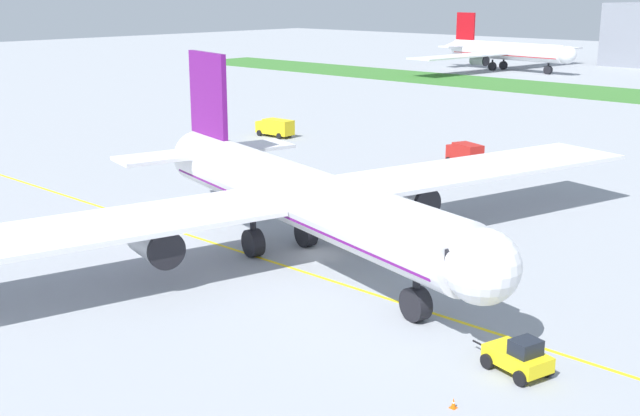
{
  "coord_description": "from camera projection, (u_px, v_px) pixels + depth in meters",
  "views": [
    {
      "loc": [
        45.39,
        -47.66,
        21.61
      ],
      "look_at": [
        -1.22,
        1.82,
        3.47
      ],
      "focal_mm": 45.97,
      "sensor_mm": 36.0,
      "label": 1
    }
  ],
  "objects": [
    {
      "name": "ground_plane",
      "position": [
        316.0,
        254.0,
        69.16
      ],
      "size": [
        600.0,
        600.0,
        0.0
      ],
      "primitive_type": "plane",
      "color": "#9399A0",
      "rests_on": "ground"
    },
    {
      "name": "apron_taxi_line",
      "position": [
        283.0,
        265.0,
        66.41
      ],
      "size": [
        280.0,
        0.36,
        0.01
      ],
      "primitive_type": "cube",
      "color": "yellow",
      "rests_on": "ground"
    },
    {
      "name": "airliner_foreground",
      "position": [
        295.0,
        195.0,
        66.6
      ],
      "size": [
        47.14,
        75.55,
        15.97
      ],
      "color": "white",
      "rests_on": "ground"
    },
    {
      "name": "pushback_tug",
      "position": [
        519.0,
        357.0,
        47.48
      ],
      "size": [
        5.68,
        3.27,
        2.24
      ],
      "color": "yellow",
      "rests_on": "ground"
    },
    {
      "name": "ground_crew_wingwalker_port",
      "position": [
        377.0,
        221.0,
        75.42
      ],
      "size": [
        0.57,
        0.35,
        1.66
      ],
      "color": "black",
      "rests_on": "ground"
    },
    {
      "name": "traffic_cone_starboard_wing",
      "position": [
        453.0,
        403.0,
        43.64
      ],
      "size": [
        0.36,
        0.36,
        0.58
      ],
      "color": "#F2590C",
      "rests_on": "ground"
    },
    {
      "name": "service_truck_baggage_loader",
      "position": [
        465.0,
        154.0,
        103.38
      ],
      "size": [
        5.67,
        3.93,
        2.93
      ],
      "color": "#B21E19",
      "rests_on": "ground"
    },
    {
      "name": "service_truck_catering_van",
      "position": [
        275.0,
        127.0,
        124.16
      ],
      "size": [
        6.32,
        2.77,
        2.67
      ],
      "color": "yellow",
      "rests_on": "ground"
    },
    {
      "name": "parked_airliner_far_left",
      "position": [
        505.0,
        51.0,
        225.52
      ],
      "size": [
        43.77,
        68.97,
        15.38
      ],
      "color": "white",
      "rests_on": "ground"
    }
  ]
}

